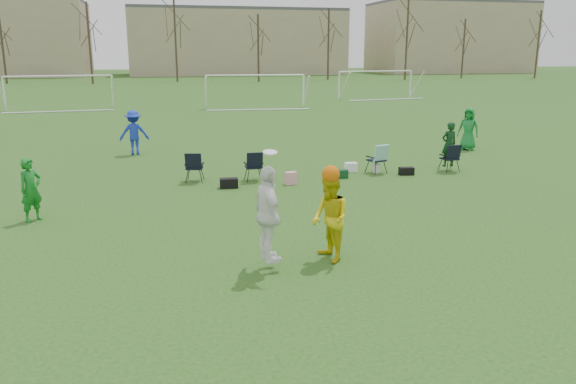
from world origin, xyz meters
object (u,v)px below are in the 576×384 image
object	(u,v)px
fielder_green_far	(468,129)
goal_left	(59,83)
fielder_blue	(134,133)
goal_right	(376,77)
goal_mid	(255,82)
center_contest	(302,216)
fielder_green_near	(31,190)

from	to	relation	value
fielder_green_far	goal_left	distance (m)	29.72
fielder_blue	goal_left	world-z (taller)	goal_left
goal_left	goal_right	xyz separation A→B (m)	(26.00, 4.00, 0.00)
fielder_green_far	goal_mid	world-z (taller)	goal_mid
fielder_blue	center_contest	distance (m)	13.94
fielder_green_far	goal_left	bearing A→B (deg)	177.10
goal_mid	fielder_green_near	bearing A→B (deg)	-107.14
fielder_blue	fielder_green_far	xyz separation A→B (m)	(13.87, -2.16, 0.00)
fielder_green_far	center_contest	world-z (taller)	center_contest
fielder_blue	fielder_green_far	bearing A→B (deg)	170.50
fielder_green_near	fielder_green_far	size ratio (longest dim) A/B	0.88
goal_mid	goal_right	distance (m)	13.42
goal_mid	goal_left	bearing A→B (deg)	175.87
fielder_blue	fielder_green_far	distance (m)	14.04
center_contest	fielder_green_near	bearing A→B (deg)	142.31
center_contest	goal_left	size ratio (longest dim) A/B	0.32
center_contest	goal_left	world-z (taller)	goal_left
fielder_green_near	fielder_green_far	xyz separation A→B (m)	(16.10, 6.89, 0.10)
fielder_green_near	goal_mid	size ratio (longest dim) A/B	0.22
goal_left	center_contest	bearing A→B (deg)	-79.68
center_contest	goal_mid	xyz separation A→B (m)	(4.78, 31.66, 0.91)
fielder_green_near	goal_left	distance (m)	29.45
fielder_green_near	center_contest	world-z (taller)	center_contest
fielder_green_far	goal_left	world-z (taller)	goal_left
goal_mid	goal_right	world-z (taller)	same
fielder_blue	center_contest	bearing A→B (deg)	103.98
center_contest	goal_right	xyz separation A→B (m)	(16.78, 37.66, 0.91)
fielder_blue	fielder_green_far	size ratio (longest dim) A/B	1.00
fielder_green_far	goal_right	world-z (taller)	goal_right
goal_right	center_contest	bearing A→B (deg)	-122.02
fielder_green_near	fielder_green_far	world-z (taller)	fielder_green_far
fielder_blue	goal_mid	world-z (taller)	goal_mid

